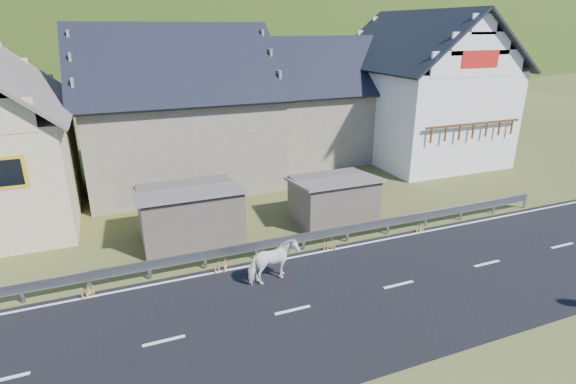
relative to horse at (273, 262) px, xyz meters
name	(u,v)px	position (x,y,z in m)	size (l,w,h in m)	color
ground	(293,311)	(-0.03, -1.86, -0.80)	(160.00, 160.00, 0.00)	#3D4218
road	(293,311)	(-0.03, -1.86, -0.78)	(60.00, 7.00, 0.04)	black
lane_markings	(293,310)	(-0.03, -1.86, -0.75)	(60.00, 6.60, 0.01)	silver
guardrail	(256,246)	(-0.03, 1.82, -0.23)	(28.10, 0.09, 0.75)	#93969B
shed_left	(190,214)	(-2.03, 4.64, 0.30)	(4.30, 3.30, 2.40)	#675A4B
shed_right	(333,200)	(4.47, 4.14, 0.20)	(3.80, 2.90, 2.20)	#675A4B
house_stone_a	(176,99)	(-1.03, 13.14, 3.84)	(10.80, 9.80, 8.90)	gray
house_stone_b	(320,93)	(8.97, 15.14, 3.44)	(9.80, 8.80, 8.10)	gray
house_white	(420,81)	(14.97, 12.14, 4.27)	(8.80, 10.80, 9.70)	silver
mountain	(133,102)	(4.97, 178.14, -20.80)	(440.00, 280.00, 260.00)	#1D380E
horse	(273,262)	(0.00, 0.00, 0.00)	(1.79, 0.82, 1.51)	white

